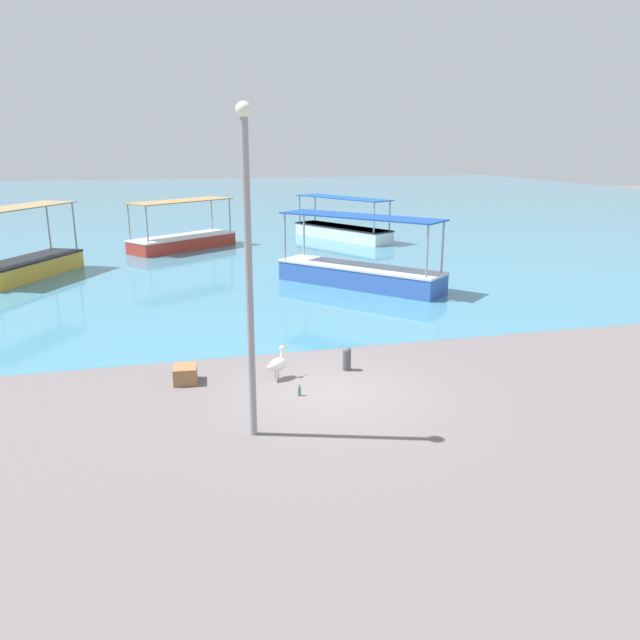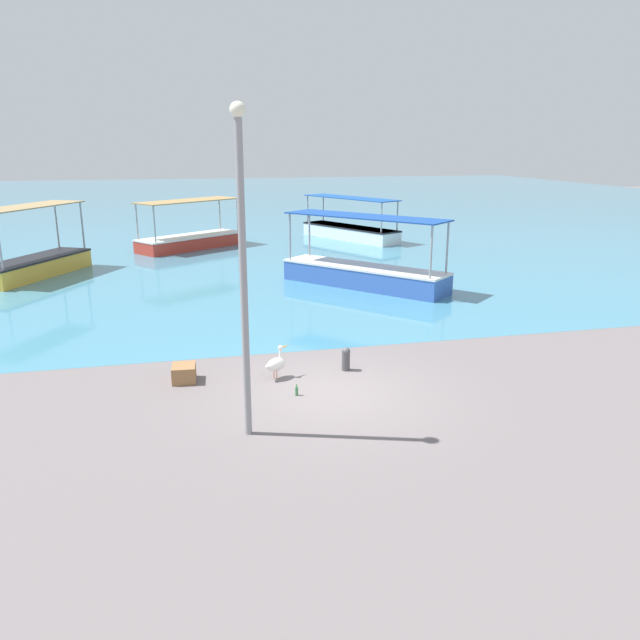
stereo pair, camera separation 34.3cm
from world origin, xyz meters
TOP-DOWN VIEW (x-y plane):
  - ground at (0.00, 0.00)m, footprint 120.00×120.00m
  - harbor_water at (0.00, 48.00)m, footprint 110.00×90.00m
  - fishing_boat_near_right at (-2.36, 21.37)m, footprint 5.91×4.93m
  - fishing_boat_near_left at (6.91, 22.65)m, footprint 4.53×6.75m
  - fishing_boat_far_left at (3.95, 10.27)m, footprint 5.68×6.28m
  - fishing_boat_far_right at (-9.05, 15.35)m, footprint 4.12×5.74m
  - pelican at (-1.05, 1.14)m, footprint 0.71×0.57m
  - lamp_post at (-2.06, -1.65)m, footprint 0.28×0.28m
  - mooring_bollard at (0.72, 1.31)m, footprint 0.21×0.21m
  - cargo_crate at (-3.21, 1.47)m, footprint 0.59×0.69m
  - glass_bottle at (-0.78, 0.00)m, footprint 0.07×0.07m

SIDE VIEW (x-z plane):
  - ground at x=0.00m, z-range 0.00..0.00m
  - harbor_water at x=0.00m, z-range 0.00..0.00m
  - glass_bottle at x=-0.78m, z-range -0.03..0.24m
  - cargo_crate at x=-3.21m, z-range 0.00..0.40m
  - mooring_bollard at x=0.72m, z-range 0.02..0.62m
  - pelican at x=-1.05m, z-range -0.02..0.78m
  - fishing_boat_near_right at x=-2.36m, z-range -0.76..1.81m
  - fishing_boat_near_left at x=6.91m, z-range -0.68..1.76m
  - fishing_boat_far_right at x=-9.05m, z-range -0.90..2.07m
  - fishing_boat_far_left at x=3.95m, z-range -0.81..1.97m
  - lamp_post at x=-2.06m, z-range 0.36..6.49m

